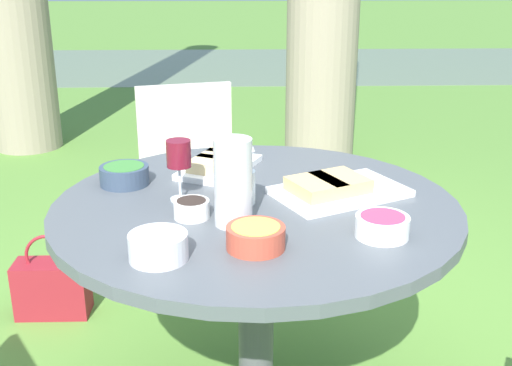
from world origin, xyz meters
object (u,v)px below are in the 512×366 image
dining_table (256,240)px  chair_near_left (191,168)px  water_pitcher (233,182)px  handbag (52,287)px  wine_glass (179,156)px

dining_table → chair_near_left: 1.10m
dining_table → chair_near_left: bearing=104.1°
water_pitcher → handbag: (-0.77, 0.84, -0.76)m
chair_near_left → water_pitcher: size_ratio=3.77×
dining_table → chair_near_left: (-0.27, 1.06, -0.12)m
dining_table → water_pitcher: 0.29m
chair_near_left → wine_glass: bearing=-87.4°
dining_table → wine_glass: size_ratio=6.50×
chair_near_left → wine_glass: size_ratio=4.89×
water_pitcher → wine_glass: bearing=130.9°
water_pitcher → handbag: bearing=132.7°
water_pitcher → chair_near_left: bearing=99.5°
handbag → wine_glass: bearing=-46.8°
dining_table → handbag: size_ratio=3.21×
wine_glass → handbag: bearing=133.2°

